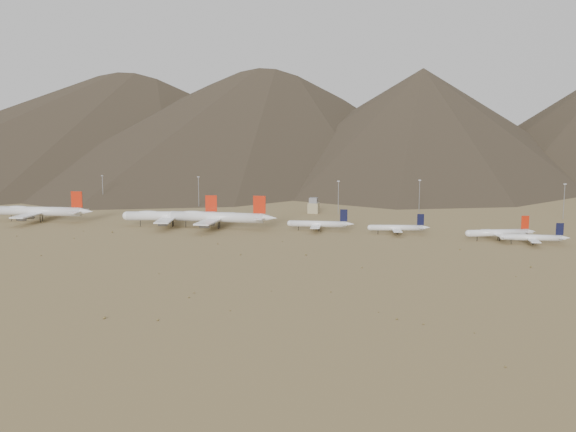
% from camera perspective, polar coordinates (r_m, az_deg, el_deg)
% --- Properties ---
extents(ground, '(3000.00, 3000.00, 0.00)m').
position_cam_1_polar(ground, '(387.80, -5.59, -1.94)').
color(ground, '#947A4C').
rests_on(ground, ground).
extents(mountain_ridge, '(4400.00, 1000.00, 300.00)m').
position_cam_1_polar(mountain_ridge, '(1269.51, 8.07, 11.71)').
color(mountain_ridge, '#443928').
rests_on(mountain_ridge, ground).
extents(widebody_west, '(73.32, 56.75, 21.81)m').
position_cam_1_polar(widebody_west, '(481.97, -21.20, 0.41)').
color(widebody_west, white).
rests_on(widebody_west, ground).
extents(widebody_centre, '(69.58, 54.72, 21.00)m').
position_cam_1_polar(widebody_centre, '(435.12, -10.33, 0.02)').
color(widebody_centre, white).
rests_on(widebody_centre, ground).
extents(widebody_east, '(74.87, 57.42, 22.23)m').
position_cam_1_polar(widebody_east, '(422.14, -6.28, -0.08)').
color(widebody_east, white).
rests_on(widebody_east, ground).
extents(narrowbody_a, '(43.05, 31.14, 14.23)m').
position_cam_1_polar(narrowbody_a, '(410.64, 2.82, -0.70)').
color(narrowbody_a, white).
rests_on(narrowbody_a, ground).
extents(narrowbody_b, '(38.43, 28.17, 12.83)m').
position_cam_1_polar(narrowbody_b, '(403.52, 9.74, -1.03)').
color(narrowbody_b, white).
rests_on(narrowbody_b, ground).
extents(narrowbody_c, '(41.40, 31.04, 14.38)m').
position_cam_1_polar(narrowbody_c, '(396.43, 18.30, -1.41)').
color(narrowbody_c, white).
rests_on(narrowbody_c, ground).
extents(narrowbody_d, '(38.56, 27.85, 12.73)m').
position_cam_1_polar(narrowbody_d, '(388.76, 21.00, -1.80)').
color(narrowbody_d, white).
rests_on(narrowbody_d, ground).
extents(control_tower, '(8.00, 8.00, 12.00)m').
position_cam_1_polar(control_tower, '(493.90, 2.29, 0.86)').
color(control_tower, tan).
rests_on(control_tower, ground).
extents(mast_far_west, '(2.00, 0.60, 25.70)m').
position_cam_1_polar(mast_far_west, '(562.75, -16.15, 2.34)').
color(mast_far_west, gray).
rests_on(mast_far_west, ground).
extents(mast_west, '(2.00, 0.60, 25.70)m').
position_cam_1_polar(mast_west, '(532.87, -7.95, 2.28)').
color(mast_west, gray).
rests_on(mast_west, ground).
extents(mast_centre, '(2.00, 0.60, 25.70)m').
position_cam_1_polar(mast_centre, '(487.41, 4.50, 1.80)').
color(mast_centre, gray).
rests_on(mast_centre, ground).
extents(mast_east, '(2.00, 0.60, 25.70)m').
position_cam_1_polar(mast_east, '(505.50, 11.60, 1.88)').
color(mast_east, gray).
rests_on(mast_east, ground).
extents(mast_far_east, '(2.00, 0.60, 25.70)m').
position_cam_1_polar(mast_far_east, '(503.44, 23.33, 1.36)').
color(mast_far_east, gray).
rests_on(mast_far_east, ground).
extents(desert_scrub, '(400.84, 181.49, 0.96)m').
position_cam_1_polar(desert_scrub, '(310.84, -9.72, -4.46)').
color(desert_scrub, olive).
rests_on(desert_scrub, ground).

